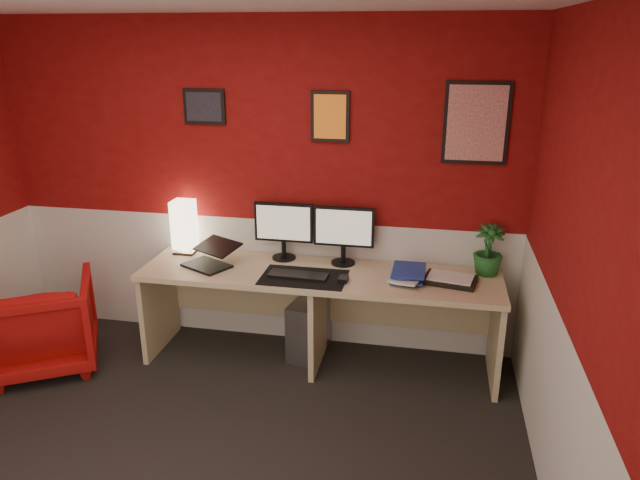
{
  "coord_description": "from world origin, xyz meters",
  "views": [
    {
      "loc": [
        1.31,
        -2.45,
        2.34
      ],
      "look_at": [
        0.6,
        1.21,
        1.05
      ],
      "focal_mm": 33.06,
      "sensor_mm": 36.0,
      "label": 1
    }
  ],
  "objects_px": {
    "shoji_lamp": "(184,228)",
    "monitor_left": "(283,222)",
    "pc_tower": "(309,326)",
    "potted_plant": "(488,250)",
    "monitor_right": "(344,227)",
    "armchair": "(41,324)",
    "laptop": "(206,253)",
    "zen_tray": "(450,280)",
    "desk": "(319,318)"
  },
  "relations": [
    {
      "from": "pc_tower",
      "to": "potted_plant",
      "type": "bearing_deg",
      "value": 14.76
    },
    {
      "from": "laptop",
      "to": "monitor_right",
      "type": "relative_size",
      "value": 0.57
    },
    {
      "from": "laptop",
      "to": "pc_tower",
      "type": "height_order",
      "value": "laptop"
    },
    {
      "from": "desk",
      "to": "shoji_lamp",
      "type": "bearing_deg",
      "value": 168.87
    },
    {
      "from": "zen_tray",
      "to": "armchair",
      "type": "height_order",
      "value": "zen_tray"
    },
    {
      "from": "monitor_left",
      "to": "potted_plant",
      "type": "distance_m",
      "value": 1.5
    },
    {
      "from": "monitor_left",
      "to": "monitor_right",
      "type": "bearing_deg",
      "value": -2.49
    },
    {
      "from": "monitor_left",
      "to": "pc_tower",
      "type": "relative_size",
      "value": 1.29
    },
    {
      "from": "zen_tray",
      "to": "monitor_left",
      "type": "bearing_deg",
      "value": 169.72
    },
    {
      "from": "laptop",
      "to": "armchair",
      "type": "height_order",
      "value": "laptop"
    },
    {
      "from": "monitor_right",
      "to": "desk",
      "type": "bearing_deg",
      "value": -124.49
    },
    {
      "from": "shoji_lamp",
      "to": "potted_plant",
      "type": "xyz_separation_m",
      "value": [
        2.29,
        -0.01,
        -0.02
      ]
    },
    {
      "from": "zen_tray",
      "to": "pc_tower",
      "type": "relative_size",
      "value": 0.78
    },
    {
      "from": "monitor_left",
      "to": "shoji_lamp",
      "type": "bearing_deg",
      "value": -179.01
    },
    {
      "from": "laptop",
      "to": "potted_plant",
      "type": "xyz_separation_m",
      "value": [
        2.02,
        0.25,
        0.07
      ]
    },
    {
      "from": "laptop",
      "to": "armchair",
      "type": "distance_m",
      "value": 1.32
    },
    {
      "from": "monitor_left",
      "to": "zen_tray",
      "type": "bearing_deg",
      "value": -10.28
    },
    {
      "from": "potted_plant",
      "to": "pc_tower",
      "type": "xyz_separation_m",
      "value": [
        -1.28,
        -0.08,
        -0.69
      ]
    },
    {
      "from": "zen_tray",
      "to": "potted_plant",
      "type": "distance_m",
      "value": 0.36
    },
    {
      "from": "shoji_lamp",
      "to": "desk",
      "type": "bearing_deg",
      "value": -11.13
    },
    {
      "from": "laptop",
      "to": "zen_tray",
      "type": "height_order",
      "value": "laptop"
    },
    {
      "from": "laptop",
      "to": "monitor_right",
      "type": "distance_m",
      "value": 1.03
    },
    {
      "from": "shoji_lamp",
      "to": "zen_tray",
      "type": "bearing_deg",
      "value": -5.94
    },
    {
      "from": "pc_tower",
      "to": "armchair",
      "type": "distance_m",
      "value": 1.98
    },
    {
      "from": "monitor_left",
      "to": "zen_tray",
      "type": "distance_m",
      "value": 1.29
    },
    {
      "from": "potted_plant",
      "to": "desk",
      "type": "bearing_deg",
      "value": -170.22
    },
    {
      "from": "potted_plant",
      "to": "laptop",
      "type": "bearing_deg",
      "value": -172.95
    },
    {
      "from": "monitor_right",
      "to": "armchair",
      "type": "relative_size",
      "value": 0.77
    },
    {
      "from": "monitor_left",
      "to": "pc_tower",
      "type": "xyz_separation_m",
      "value": [
        0.22,
        -0.1,
        -0.8
      ]
    },
    {
      "from": "desk",
      "to": "armchair",
      "type": "height_order",
      "value": "desk"
    },
    {
      "from": "pc_tower",
      "to": "armchair",
      "type": "height_order",
      "value": "armchair"
    },
    {
      "from": "shoji_lamp",
      "to": "zen_tray",
      "type": "relative_size",
      "value": 1.14
    },
    {
      "from": "monitor_left",
      "to": "desk",
      "type": "bearing_deg",
      "value": -36.25
    },
    {
      "from": "monitor_right",
      "to": "potted_plant",
      "type": "relative_size",
      "value": 1.57
    },
    {
      "from": "monitor_right",
      "to": "potted_plant",
      "type": "height_order",
      "value": "monitor_right"
    },
    {
      "from": "armchair",
      "to": "monitor_left",
      "type": "bearing_deg",
      "value": 171.68
    },
    {
      "from": "laptop",
      "to": "zen_tray",
      "type": "relative_size",
      "value": 0.94
    },
    {
      "from": "zen_tray",
      "to": "armchair",
      "type": "xyz_separation_m",
      "value": [
        -2.93,
        -0.44,
        -0.4
      ]
    },
    {
      "from": "desk",
      "to": "shoji_lamp",
      "type": "distance_m",
      "value": 1.26
    },
    {
      "from": "shoji_lamp",
      "to": "potted_plant",
      "type": "relative_size",
      "value": 1.08
    },
    {
      "from": "desk",
      "to": "monitor_right",
      "type": "xyz_separation_m",
      "value": [
        0.15,
        0.21,
        0.66
      ]
    },
    {
      "from": "shoji_lamp",
      "to": "monitor_left",
      "type": "relative_size",
      "value": 0.69
    },
    {
      "from": "laptop",
      "to": "potted_plant",
      "type": "distance_m",
      "value": 2.03
    },
    {
      "from": "shoji_lamp",
      "to": "potted_plant",
      "type": "bearing_deg",
      "value": -0.35
    },
    {
      "from": "monitor_right",
      "to": "pc_tower",
      "type": "relative_size",
      "value": 1.29
    },
    {
      "from": "laptop",
      "to": "monitor_right",
      "type": "xyz_separation_m",
      "value": [
        0.98,
        0.26,
        0.18
      ]
    },
    {
      "from": "zen_tray",
      "to": "shoji_lamp",
      "type": "bearing_deg",
      "value": 174.06
    },
    {
      "from": "desk",
      "to": "pc_tower",
      "type": "height_order",
      "value": "desk"
    },
    {
      "from": "shoji_lamp",
      "to": "zen_tray",
      "type": "height_order",
      "value": "shoji_lamp"
    },
    {
      "from": "shoji_lamp",
      "to": "armchair",
      "type": "bearing_deg",
      "value": -143.72
    }
  ]
}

